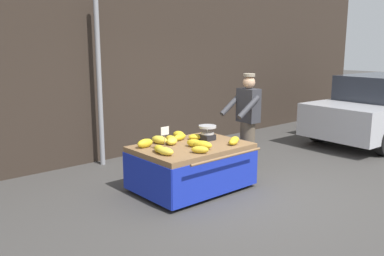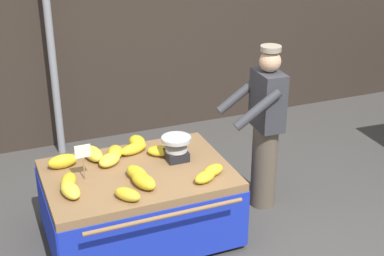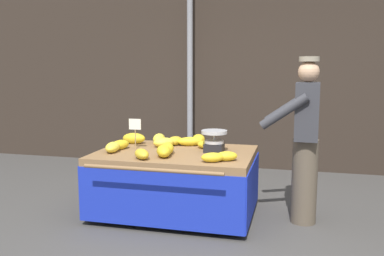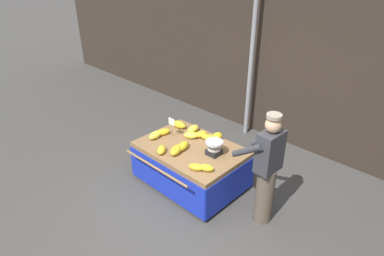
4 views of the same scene
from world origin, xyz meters
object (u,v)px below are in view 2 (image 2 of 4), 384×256
Objects in this scene: vendor_person at (265,128)px; banana_bunch_3 at (70,190)px; banana_bunch_8 at (133,149)px; banana_bunch_0 at (144,181)px; banana_bunch_6 at (110,160)px; banana_bunch_5 at (205,177)px; banana_bunch_11 at (68,181)px; weighing_scale at (176,148)px; price_sign at (83,155)px; banana_cart at (138,189)px; banana_bunch_1 at (93,154)px; banana_bunch_12 at (63,161)px; banana_bunch_2 at (213,170)px; banana_bunch_7 at (127,194)px; banana_bunch_9 at (137,173)px; banana_bunch_4 at (115,152)px; banana_bunch_13 at (137,142)px; street_pole at (50,36)px; banana_bunch_10 at (159,151)px.

banana_bunch_3 is at bearing -172.02° from vendor_person.
banana_bunch_0 is at bearing -99.18° from banana_bunch_8.
banana_bunch_6 is at bearing 43.22° from banana_bunch_3.
banana_bunch_5 is 0.87× the size of banana_bunch_11.
weighing_scale is 0.90m from price_sign.
banana_bunch_1 is (-0.32, 0.38, 0.24)m from banana_cart.
banana_bunch_12 is (-0.30, -0.05, 0.00)m from banana_bunch_1.
price_sign is at bearing 162.34° from banana_bunch_2.
banana_bunch_3 is at bearing -93.34° from banana_bunch_12.
banana_bunch_7 is 0.85m from banana_bunch_8.
banana_bunch_9 is (-0.54, 0.27, 0.01)m from banana_bunch_5.
banana_bunch_4 is 0.96× the size of banana_bunch_6.
banana_cart is 0.56m from banana_bunch_13.
banana_bunch_11 is (-0.43, -0.26, -0.00)m from banana_bunch_6.
banana_cart is 6.82× the size of banana_bunch_7.
banana_bunch_1 is at bearing 129.45° from banana_cart.
price_sign is at bearing 158.82° from banana_bunch_9.
vendor_person is (1.57, 0.52, 0.12)m from banana_bunch_7.
banana_bunch_12 is at bearing 140.59° from banana_bunch_9.
street_pole reaches higher than banana_bunch_7.
street_pole is at bearing 87.25° from price_sign.
banana_bunch_9 is at bearing -9.58° from banana_bunch_11.
banana_bunch_12 is at bearing 151.58° from banana_cart.
weighing_scale is 1.10m from banana_bunch_3.
vendor_person is (1.21, -0.40, 0.11)m from banana_bunch_13.
vendor_person is at bearing -10.25° from banana_bunch_1.
street_pole is at bearing 93.55° from banana_bunch_7.
street_pole is at bearing 82.31° from banana_bunch_12.
banana_bunch_6 is 0.44m from banana_bunch_13.
banana_bunch_5 is at bearing -18.07° from banana_bunch_11.
banana_bunch_12 is (-1.23, 0.65, 0.02)m from banana_bunch_2.
banana_cart is at bearing 152.79° from banana_bunch_2.
banana_bunch_13 is at bearing 58.83° from banana_bunch_8.
banana_bunch_11 is at bearing -150.32° from banana_bunch_8.
banana_bunch_3 is at bearing -155.17° from banana_bunch_10.
weighing_scale reaches higher than banana_bunch_8.
banana_bunch_10 is 0.91m from banana_bunch_12.
price_sign is at bearing -92.75° from street_pole.
banana_bunch_13 is (-0.47, 0.80, 0.01)m from banana_bunch_2.
banana_bunch_2 is at bearing -27.21° from banana_cart.
banana_bunch_0 is 1.44m from vendor_person.
weighing_scale is at bearing -68.57° from street_pole.
banana_bunch_4 is at bearing -179.46° from banana_bunch_8.
price_sign reaches higher than banana_bunch_1.
banana_cart is 0.54m from banana_bunch_7.
banana_bunch_6 is 0.89× the size of banana_bunch_9.
weighing_scale is 1.01× the size of banana_bunch_9.
banana_bunch_2 is at bearing -43.01° from banana_bunch_4.
vendor_person is at bearing 3.49° from banana_cart.
banana_bunch_11 is at bearing -163.54° from banana_bunch_10.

